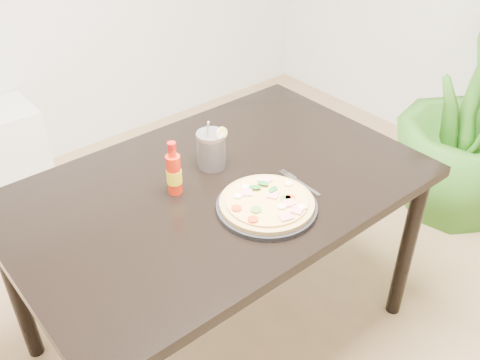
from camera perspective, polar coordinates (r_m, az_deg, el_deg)
dining_table at (r=1.86m, az=-2.37°, el=-2.48°), size 1.40×0.90×0.75m
plate at (r=1.70m, az=2.86°, el=-2.87°), size 0.32×0.32×0.02m
pizza at (r=1.68m, az=2.92°, el=-2.36°), size 0.30×0.30×0.03m
hot_sauce_bottle at (r=1.74m, az=-7.06°, el=0.74°), size 0.06×0.06×0.19m
cola_cup at (r=1.87m, az=-3.07°, el=3.17°), size 0.11×0.10×0.19m
fork at (r=1.82m, az=6.24°, el=-0.20°), size 0.02×0.19×0.00m
houseplant at (r=2.83m, az=23.88°, el=7.46°), size 0.99×0.99×1.25m
plant_pot at (r=3.08m, az=21.66°, el=-0.97°), size 0.28×0.28×0.22m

